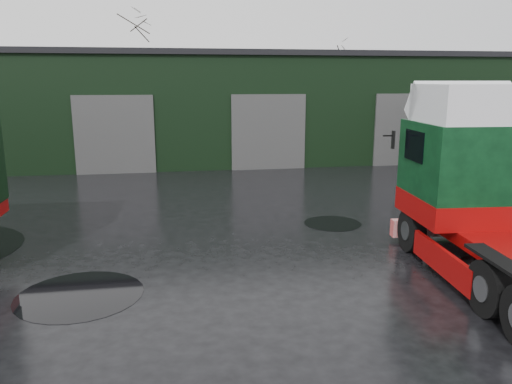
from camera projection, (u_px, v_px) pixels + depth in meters
ground at (294, 261)px, 13.40m from camera, size 100.00×100.00×0.00m
warehouse at (251, 105)px, 32.27m from camera, size 32.40×12.40×6.30m
tree_back_a at (134, 80)px, 40.24m from camera, size 4.40×4.40×9.50m
tree_back_b at (324, 91)px, 43.05m from camera, size 4.40×4.40×7.50m
puddle_0 at (80, 295)px, 11.27m from camera, size 2.84×2.84×0.01m
puddle_1 at (333, 223)px, 16.88m from camera, size 1.93×1.93×0.01m
puddle_3 at (506, 269)px, 12.80m from camera, size 2.35×2.35×0.01m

